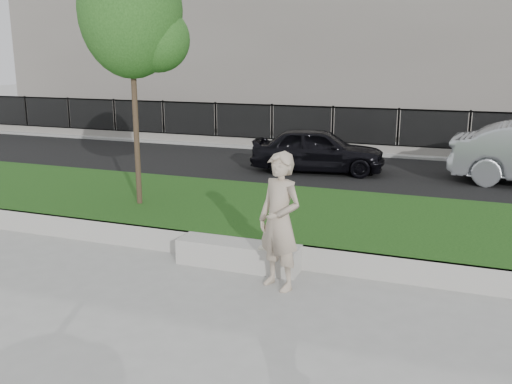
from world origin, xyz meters
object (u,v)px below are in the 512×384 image
at_px(young_tree, 135,15).
at_px(car_dark, 318,150).
at_px(stone_bench, 238,254).
at_px(book, 265,248).
at_px(man, 280,221).

relative_size(young_tree, car_dark, 1.33).
height_order(young_tree, car_dark, young_tree).
distance_m(stone_bench, car_dark, 7.68).
bearing_deg(book, young_tree, 145.04).
distance_m(stone_bench, young_tree, 4.98).
bearing_deg(car_dark, stone_bench, 175.88).
height_order(stone_bench, car_dark, car_dark).
bearing_deg(young_tree, book, -28.50).
xyz_separation_m(book, young_tree, (-3.25, 1.76, 3.61)).
distance_m(stone_bench, man, 1.30).
bearing_deg(young_tree, stone_bench, -30.76).
xyz_separation_m(stone_bench, man, (0.87, -0.55, 0.80)).
height_order(stone_bench, man, man).
relative_size(man, young_tree, 0.40).
relative_size(book, young_tree, 0.04).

